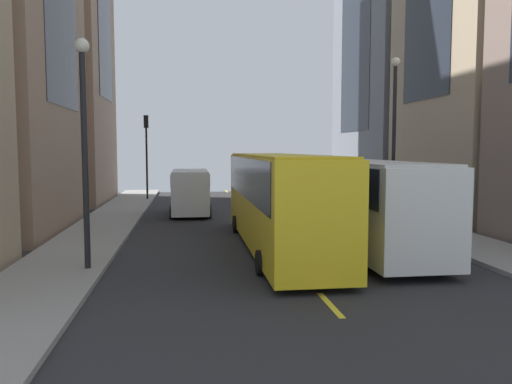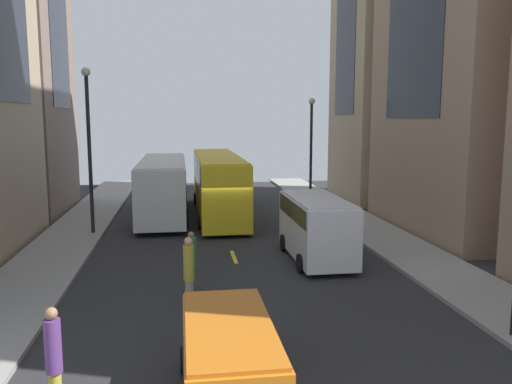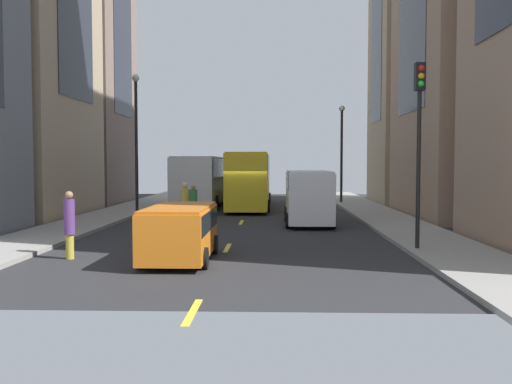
# 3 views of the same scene
# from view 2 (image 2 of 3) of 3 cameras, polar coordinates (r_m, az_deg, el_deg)

# --- Properties ---
(ground_plane) EXTENTS (41.90, 41.90, 0.00)m
(ground_plane) POSITION_cam_2_polar(r_m,az_deg,el_deg) (25.87, -3.41, -4.73)
(ground_plane) COLOR #28282B
(sidewalk_west) EXTENTS (2.96, 44.00, 0.15)m
(sidewalk_west) POSITION_cam_2_polar(r_m,az_deg,el_deg) (26.31, -19.89, -4.82)
(sidewalk_west) COLOR gray
(sidewalk_west) RESTS_ON ground
(sidewalk_east) EXTENTS (2.96, 44.00, 0.15)m
(sidewalk_east) POSITION_cam_2_polar(r_m,az_deg,el_deg) (27.49, 12.33, -3.97)
(sidewalk_east) COLOR gray
(sidewalk_east) RESTS_ON ground
(lane_stripe_1) EXTENTS (0.16, 2.00, 0.01)m
(lane_stripe_1) POSITION_cam_2_polar(r_m,az_deg,el_deg) (13.95, 1.22, -16.25)
(lane_stripe_1) COLOR yellow
(lane_stripe_1) RESTS_ON ground
(lane_stripe_2) EXTENTS (0.16, 2.00, 0.01)m
(lane_stripe_2) POSITION_cam_2_polar(r_m,az_deg,el_deg) (21.81, -2.45, -7.16)
(lane_stripe_2) COLOR yellow
(lane_stripe_2) RESTS_ON ground
(lane_stripe_3) EXTENTS (0.16, 2.00, 0.01)m
(lane_stripe_3) POSITION_cam_2_polar(r_m,az_deg,el_deg) (29.96, -4.10, -2.94)
(lane_stripe_3) COLOR yellow
(lane_stripe_3) RESTS_ON ground
(lane_stripe_4) EXTENTS (0.16, 2.00, 0.01)m
(lane_stripe_4) POSITION_cam_2_polar(r_m,az_deg,el_deg) (38.22, -5.03, -0.52)
(lane_stripe_4) COLOR yellow
(lane_stripe_4) RESTS_ON ground
(lane_stripe_5) EXTENTS (0.16, 2.00, 0.01)m
(lane_stripe_5) POSITION_cam_2_polar(r_m,az_deg,el_deg) (46.53, -5.63, 1.03)
(lane_stripe_5) COLOR yellow
(lane_stripe_5) RESTS_ON ground
(building_east_2) EXTENTS (7.29, 7.49, 26.61)m
(building_east_2) POSITION_cam_2_polar(r_m,az_deg,el_deg) (38.74, 15.32, 19.12)
(building_east_2) COLOR tan
(building_east_2) RESTS_ON ground
(city_bus_white) EXTENTS (2.80, 11.47, 3.35)m
(city_bus_white) POSITION_cam_2_polar(r_m,az_deg,el_deg) (30.88, -10.21, 1.05)
(city_bus_white) COLOR silver
(city_bus_white) RESTS_ON ground
(streetcar_yellow) EXTENTS (2.70, 12.93, 3.59)m
(streetcar_yellow) POSITION_cam_2_polar(r_m,az_deg,el_deg) (30.86, -4.23, 1.37)
(streetcar_yellow) COLOR yellow
(streetcar_yellow) RESTS_ON ground
(delivery_van_white) EXTENTS (2.25, 5.27, 2.58)m
(delivery_van_white) POSITION_cam_2_polar(r_m,az_deg,el_deg) (21.19, 6.68, -3.48)
(delivery_van_white) COLOR white
(delivery_van_white) RESTS_ON ground
(car_orange_0) EXTENTS (2.00, 4.24, 1.67)m
(car_orange_0) POSITION_cam_2_polar(r_m,az_deg,el_deg) (11.06, -2.99, -17.52)
(car_orange_0) COLOR orange
(car_orange_0) RESTS_ON ground
(pedestrian_walking_far) EXTENTS (0.35, 0.35, 2.03)m
(pedestrian_walking_far) POSITION_cam_2_polar(r_m,az_deg,el_deg) (17.60, -7.12, -7.39)
(pedestrian_walking_far) COLOR #336B38
(pedestrian_walking_far) RESTS_ON ground
(pedestrian_waiting_curb) EXTENTS (0.33, 0.33, 2.20)m
(pedestrian_waiting_curb) POSITION_cam_2_polar(r_m,az_deg,el_deg) (16.08, -7.41, -8.47)
(pedestrian_waiting_curb) COLOR gray
(pedestrian_waiting_curb) RESTS_ON ground
(pedestrian_crossing_mid) EXTENTS (0.33, 0.33, 2.11)m
(pedestrian_crossing_mid) POSITION_cam_2_polar(r_m,az_deg,el_deg) (11.46, -21.41, -16.35)
(pedestrian_crossing_mid) COLOR gold
(pedestrian_crossing_mid) RESTS_ON ground
(streetlamp_near) EXTENTS (0.44, 0.44, 8.01)m
(streetlamp_near) POSITION_cam_2_polar(r_m,az_deg,el_deg) (26.34, -17.95, 6.06)
(streetlamp_near) COLOR black
(streetlamp_near) RESTS_ON ground
(streetlamp_far) EXTENTS (0.44, 0.44, 6.92)m
(streetlamp_far) POSITION_cam_2_polar(r_m,az_deg,el_deg) (34.69, 6.10, 5.87)
(streetlamp_far) COLOR black
(streetlamp_far) RESTS_ON ground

